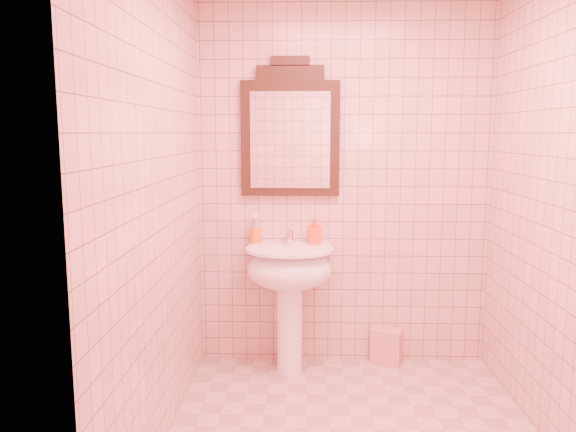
{
  "coord_description": "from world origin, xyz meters",
  "views": [
    {
      "loc": [
        -0.27,
        -2.76,
        1.62
      ],
      "look_at": [
        -0.37,
        0.55,
        1.12
      ],
      "focal_mm": 35.0,
      "sensor_mm": 36.0,
      "label": 1
    }
  ],
  "objects_px": {
    "toothbrush_cup": "(255,236)",
    "soap_dispenser": "(314,231)",
    "towel": "(386,346)",
    "pedestal_sink": "(289,278)",
    "mirror": "(290,132)"
  },
  "relations": [
    {
      "from": "mirror",
      "to": "towel",
      "type": "xyz_separation_m",
      "value": [
        0.68,
        -0.03,
        -1.49
      ]
    },
    {
      "from": "mirror",
      "to": "soap_dispenser",
      "type": "relative_size",
      "value": 5.08
    },
    {
      "from": "toothbrush_cup",
      "to": "soap_dispenser",
      "type": "bearing_deg",
      "value": -3.08
    },
    {
      "from": "toothbrush_cup",
      "to": "soap_dispenser",
      "type": "relative_size",
      "value": 0.97
    },
    {
      "from": "soap_dispenser",
      "to": "toothbrush_cup",
      "type": "bearing_deg",
      "value": 167.17
    },
    {
      "from": "pedestal_sink",
      "to": "mirror",
      "type": "distance_m",
      "value": 0.98
    },
    {
      "from": "towel",
      "to": "toothbrush_cup",
      "type": "bearing_deg",
      "value": -179.73
    },
    {
      "from": "towel",
      "to": "pedestal_sink",
      "type": "bearing_deg",
      "value": -166.07
    },
    {
      "from": "toothbrush_cup",
      "to": "towel",
      "type": "height_order",
      "value": "toothbrush_cup"
    },
    {
      "from": "pedestal_sink",
      "to": "towel",
      "type": "relative_size",
      "value": 3.45
    },
    {
      "from": "pedestal_sink",
      "to": "towel",
      "type": "bearing_deg",
      "value": 13.93
    },
    {
      "from": "pedestal_sink",
      "to": "toothbrush_cup",
      "type": "bearing_deg",
      "value": 145.59
    },
    {
      "from": "pedestal_sink",
      "to": "toothbrush_cup",
      "type": "distance_m",
      "value": 0.38
    },
    {
      "from": "pedestal_sink",
      "to": "soap_dispenser",
      "type": "relative_size",
      "value": 4.72
    },
    {
      "from": "mirror",
      "to": "towel",
      "type": "relative_size",
      "value": 3.71
    }
  ]
}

